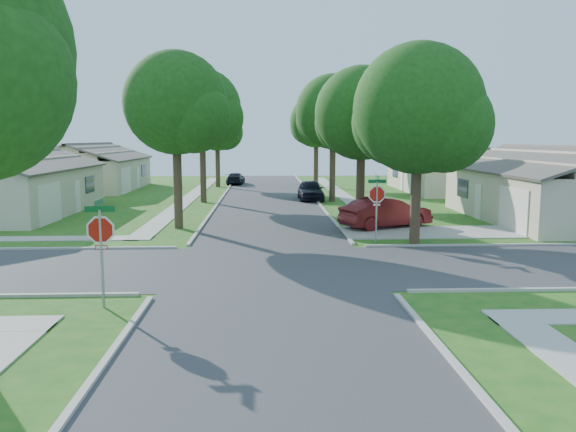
% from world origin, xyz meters
% --- Properties ---
extents(ground, '(100.00, 100.00, 0.00)m').
position_xyz_m(ground, '(0.00, 0.00, 0.00)').
color(ground, '#1E5B18').
rests_on(ground, ground).
extents(road_ns, '(7.00, 100.00, 0.02)m').
position_xyz_m(road_ns, '(0.00, 0.00, 0.00)').
color(road_ns, '#333335').
rests_on(road_ns, ground).
extents(sidewalk_ne, '(1.20, 40.00, 0.04)m').
position_xyz_m(sidewalk_ne, '(6.10, 26.00, 0.02)').
color(sidewalk_ne, '#9E9B91').
rests_on(sidewalk_ne, ground).
extents(sidewalk_nw, '(1.20, 40.00, 0.04)m').
position_xyz_m(sidewalk_nw, '(-6.10, 26.00, 0.02)').
color(sidewalk_nw, '#9E9B91').
rests_on(sidewalk_nw, ground).
extents(driveway, '(8.80, 3.60, 0.05)m').
position_xyz_m(driveway, '(7.90, 7.10, 0.03)').
color(driveway, '#9E9B91').
rests_on(driveway, ground).
extents(stop_sign_sw, '(1.05, 0.80, 2.98)m').
position_xyz_m(stop_sign_sw, '(-4.70, -4.70, 2.03)').
color(stop_sign_sw, gray).
rests_on(stop_sign_sw, ground).
extents(stop_sign_ne, '(1.05, 0.80, 2.98)m').
position_xyz_m(stop_sign_ne, '(4.70, 4.70, 2.03)').
color(stop_sign_ne, gray).
rests_on(stop_sign_ne, ground).
extents(tree_e_near, '(4.97, 4.80, 8.28)m').
position_xyz_m(tree_e_near, '(4.75, 9.01, 5.64)').
color(tree_e_near, '#38281C').
rests_on(tree_e_near, ground).
extents(tree_e_mid, '(5.59, 5.40, 9.21)m').
position_xyz_m(tree_e_mid, '(4.76, 21.01, 6.25)').
color(tree_e_mid, '#38281C').
rests_on(tree_e_mid, ground).
extents(tree_e_far, '(5.17, 5.00, 8.72)m').
position_xyz_m(tree_e_far, '(4.75, 34.01, 5.98)').
color(tree_e_far, '#38281C').
rests_on(tree_e_far, ground).
extents(tree_w_near, '(5.38, 5.20, 8.97)m').
position_xyz_m(tree_w_near, '(-4.64, 9.01, 6.12)').
color(tree_w_near, '#38281C').
rests_on(tree_w_near, ground).
extents(tree_w_mid, '(5.80, 5.60, 9.56)m').
position_xyz_m(tree_w_mid, '(-4.64, 21.01, 6.49)').
color(tree_w_mid, '#38281C').
rests_on(tree_w_mid, ground).
extents(tree_w_far, '(4.76, 4.60, 8.04)m').
position_xyz_m(tree_w_far, '(-4.65, 34.01, 5.51)').
color(tree_w_far, '#38281C').
rests_on(tree_w_far, ground).
extents(tree_ne_corner, '(5.80, 5.60, 8.66)m').
position_xyz_m(tree_ne_corner, '(6.36, 4.21, 5.59)').
color(tree_ne_corner, '#38281C').
rests_on(tree_ne_corner, ground).
extents(house_ne_near, '(8.42, 13.60, 4.23)m').
position_xyz_m(house_ne_near, '(15.99, 11.00, 1.52)').
color(house_ne_near, '#B0A78B').
rests_on(house_ne_near, ground).
extents(house_ne_far, '(8.42, 13.60, 4.23)m').
position_xyz_m(house_ne_far, '(15.99, 29.00, 1.52)').
color(house_ne_far, '#B0A78B').
rests_on(house_ne_far, ground).
extents(house_nw_near, '(8.42, 13.60, 4.23)m').
position_xyz_m(house_nw_near, '(-15.99, 15.00, 1.52)').
color(house_nw_near, '#B0A78B').
rests_on(house_nw_near, ground).
extents(house_nw_far, '(8.42, 13.60, 4.23)m').
position_xyz_m(house_nw_far, '(-15.99, 32.00, 1.52)').
color(house_nw_far, '#B0A78B').
rests_on(house_nw_far, ground).
extents(car_driveway, '(5.11, 3.51, 1.60)m').
position_xyz_m(car_driveway, '(6.00, 8.70, 0.80)').
color(car_driveway, '#541112').
rests_on(car_driveway, ground).
extents(car_curb_east, '(1.84, 4.46, 1.51)m').
position_xyz_m(car_curb_east, '(3.20, 22.16, 0.76)').
color(car_curb_east, black).
rests_on(car_curb_east, ground).
extents(car_curb_west, '(1.86, 4.11, 1.17)m').
position_xyz_m(car_curb_west, '(-3.17, 37.10, 0.58)').
color(car_curb_west, black).
rests_on(car_curb_west, ground).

